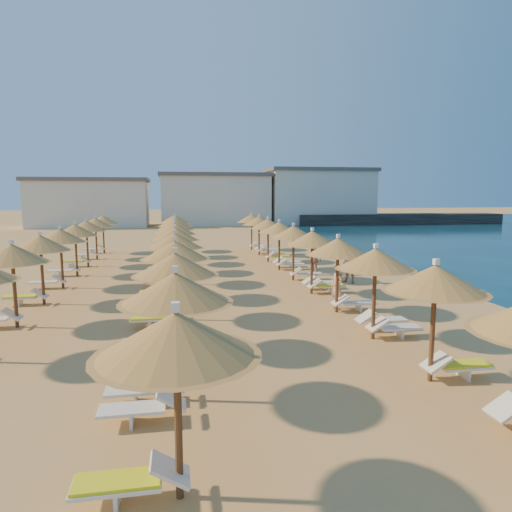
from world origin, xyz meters
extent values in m
plane|color=tan|center=(0.00, 0.00, 0.00)|extent=(220.00, 220.00, 0.00)
cube|color=black|center=(29.35, 43.15, 0.75)|extent=(30.18, 5.66, 1.50)
cube|color=beige|center=(-14.02, 45.89, 3.00)|extent=(15.00, 8.00, 6.00)
cube|color=#59514C|center=(-14.02, 45.89, 6.25)|extent=(15.60, 8.48, 0.50)
cube|color=beige|center=(2.87, 47.15, 3.40)|extent=(15.00, 8.00, 6.80)
cube|color=#59514C|center=(2.87, 47.15, 7.05)|extent=(15.60, 8.48, 0.50)
cube|color=beige|center=(18.34, 46.83, 3.80)|extent=(15.00, 8.00, 7.60)
cube|color=#59514C|center=(18.34, 46.83, 7.85)|extent=(15.60, 8.48, 0.50)
cylinder|color=brown|center=(3.17, -9.23, 1.23)|extent=(0.12, 0.12, 2.46)
cone|color=olive|center=(3.17, -9.23, 2.53)|extent=(2.29, 2.29, 0.64)
cone|color=olive|center=(3.17, -9.23, 2.27)|extent=(2.47, 2.47, 0.12)
cube|color=white|center=(3.17, -9.23, 2.92)|extent=(0.12, 0.12, 0.14)
cylinder|color=brown|center=(3.17, -5.97, 1.23)|extent=(0.12, 0.12, 2.46)
cone|color=olive|center=(3.17, -5.97, 2.53)|extent=(2.29, 2.29, 0.64)
cone|color=olive|center=(3.17, -5.97, 2.27)|extent=(2.47, 2.47, 0.12)
cube|color=white|center=(3.17, -5.97, 2.92)|extent=(0.12, 0.12, 0.14)
cylinder|color=brown|center=(3.17, -2.70, 1.23)|extent=(0.12, 0.12, 2.46)
cone|color=olive|center=(3.17, -2.70, 2.53)|extent=(2.29, 2.29, 0.64)
cone|color=olive|center=(3.17, -2.70, 2.27)|extent=(2.47, 2.47, 0.12)
cube|color=white|center=(3.17, -2.70, 2.92)|extent=(0.12, 0.12, 0.14)
cylinder|color=brown|center=(3.17, 0.57, 1.23)|extent=(0.12, 0.12, 2.46)
cone|color=olive|center=(3.17, 0.57, 2.53)|extent=(2.29, 2.29, 0.64)
cone|color=olive|center=(3.17, 0.57, 2.27)|extent=(2.47, 2.47, 0.12)
cube|color=white|center=(3.17, 0.57, 2.92)|extent=(0.12, 0.12, 0.14)
cylinder|color=brown|center=(3.17, 3.84, 1.23)|extent=(0.12, 0.12, 2.46)
cone|color=olive|center=(3.17, 3.84, 2.53)|extent=(2.29, 2.29, 0.64)
cone|color=olive|center=(3.17, 3.84, 2.27)|extent=(2.47, 2.47, 0.12)
cube|color=white|center=(3.17, 3.84, 2.92)|extent=(0.12, 0.12, 0.14)
cylinder|color=brown|center=(3.17, 7.11, 1.23)|extent=(0.12, 0.12, 2.46)
cone|color=olive|center=(3.17, 7.11, 2.53)|extent=(2.29, 2.29, 0.64)
cone|color=olive|center=(3.17, 7.11, 2.27)|extent=(2.47, 2.47, 0.12)
cube|color=white|center=(3.17, 7.11, 2.92)|extent=(0.12, 0.12, 0.14)
cylinder|color=brown|center=(3.17, 10.37, 1.23)|extent=(0.12, 0.12, 2.46)
cone|color=olive|center=(3.17, 10.37, 2.53)|extent=(2.29, 2.29, 0.64)
cone|color=olive|center=(3.17, 10.37, 2.27)|extent=(2.47, 2.47, 0.12)
cube|color=white|center=(3.17, 10.37, 2.92)|extent=(0.12, 0.12, 0.14)
cylinder|color=brown|center=(3.17, 13.64, 1.23)|extent=(0.12, 0.12, 2.46)
cone|color=olive|center=(3.17, 13.64, 2.53)|extent=(2.29, 2.29, 0.64)
cone|color=olive|center=(3.17, 13.64, 2.27)|extent=(2.47, 2.47, 0.12)
cube|color=white|center=(3.17, 13.64, 2.92)|extent=(0.12, 0.12, 0.14)
cylinder|color=brown|center=(3.17, 16.91, 1.23)|extent=(0.12, 0.12, 2.46)
cone|color=olive|center=(3.17, 16.91, 2.53)|extent=(2.29, 2.29, 0.64)
cone|color=olive|center=(3.17, 16.91, 2.27)|extent=(2.47, 2.47, 0.12)
cube|color=white|center=(3.17, 16.91, 2.92)|extent=(0.12, 0.12, 0.14)
cylinder|color=brown|center=(-2.85, -12.50, 1.23)|extent=(0.12, 0.12, 2.46)
cone|color=olive|center=(-2.85, -12.50, 2.53)|extent=(2.29, 2.29, 0.64)
cone|color=olive|center=(-2.85, -12.50, 2.27)|extent=(2.47, 2.47, 0.12)
cube|color=white|center=(-2.85, -12.50, 2.92)|extent=(0.12, 0.12, 0.14)
cylinder|color=brown|center=(-2.85, -9.23, 1.23)|extent=(0.12, 0.12, 2.46)
cone|color=olive|center=(-2.85, -9.23, 2.53)|extent=(2.29, 2.29, 0.64)
cone|color=olive|center=(-2.85, -9.23, 2.27)|extent=(2.47, 2.47, 0.12)
cube|color=white|center=(-2.85, -9.23, 2.92)|extent=(0.12, 0.12, 0.14)
cylinder|color=brown|center=(-2.85, -5.97, 1.23)|extent=(0.12, 0.12, 2.46)
cone|color=olive|center=(-2.85, -5.97, 2.53)|extent=(2.29, 2.29, 0.64)
cone|color=olive|center=(-2.85, -5.97, 2.27)|extent=(2.47, 2.47, 0.12)
cube|color=white|center=(-2.85, -5.97, 2.92)|extent=(0.12, 0.12, 0.14)
cylinder|color=brown|center=(-2.85, -2.70, 1.23)|extent=(0.12, 0.12, 2.46)
cone|color=olive|center=(-2.85, -2.70, 2.53)|extent=(2.29, 2.29, 0.64)
cone|color=olive|center=(-2.85, -2.70, 2.27)|extent=(2.47, 2.47, 0.12)
cube|color=white|center=(-2.85, -2.70, 2.92)|extent=(0.12, 0.12, 0.14)
cylinder|color=brown|center=(-2.85, 0.57, 1.23)|extent=(0.12, 0.12, 2.46)
cone|color=olive|center=(-2.85, 0.57, 2.53)|extent=(2.29, 2.29, 0.64)
cone|color=olive|center=(-2.85, 0.57, 2.27)|extent=(2.47, 2.47, 0.12)
cube|color=white|center=(-2.85, 0.57, 2.92)|extent=(0.12, 0.12, 0.14)
cylinder|color=brown|center=(-2.85, 3.84, 1.23)|extent=(0.12, 0.12, 2.46)
cone|color=olive|center=(-2.85, 3.84, 2.53)|extent=(2.29, 2.29, 0.64)
cone|color=olive|center=(-2.85, 3.84, 2.27)|extent=(2.47, 2.47, 0.12)
cube|color=white|center=(-2.85, 3.84, 2.92)|extent=(0.12, 0.12, 0.14)
cylinder|color=brown|center=(-2.85, 7.11, 1.23)|extent=(0.12, 0.12, 2.46)
cone|color=olive|center=(-2.85, 7.11, 2.53)|extent=(2.29, 2.29, 0.64)
cone|color=olive|center=(-2.85, 7.11, 2.27)|extent=(2.47, 2.47, 0.12)
cube|color=white|center=(-2.85, 7.11, 2.92)|extent=(0.12, 0.12, 0.14)
cylinder|color=brown|center=(-2.85, 10.37, 1.23)|extent=(0.12, 0.12, 2.46)
cone|color=olive|center=(-2.85, 10.37, 2.53)|extent=(2.29, 2.29, 0.64)
cone|color=olive|center=(-2.85, 10.37, 2.27)|extent=(2.47, 2.47, 0.12)
cube|color=white|center=(-2.85, 10.37, 2.92)|extent=(0.12, 0.12, 0.14)
cylinder|color=brown|center=(-2.85, 13.64, 1.23)|extent=(0.12, 0.12, 2.46)
cone|color=olive|center=(-2.85, 13.64, 2.53)|extent=(2.29, 2.29, 0.64)
cone|color=olive|center=(-2.85, 13.64, 2.27)|extent=(2.47, 2.47, 0.12)
cube|color=white|center=(-2.85, 13.64, 2.92)|extent=(0.12, 0.12, 0.14)
cylinder|color=brown|center=(-2.85, 16.91, 1.23)|extent=(0.12, 0.12, 2.46)
cone|color=olive|center=(-2.85, 16.91, 2.53)|extent=(2.29, 2.29, 0.64)
cone|color=olive|center=(-2.85, 16.91, 2.27)|extent=(2.47, 2.47, 0.12)
cube|color=white|center=(-2.85, 16.91, 2.92)|extent=(0.12, 0.12, 0.14)
cylinder|color=brown|center=(-8.18, -2.70, 1.23)|extent=(0.12, 0.12, 2.46)
cone|color=olive|center=(-8.18, -2.70, 2.53)|extent=(2.29, 2.29, 0.64)
cone|color=olive|center=(-8.18, -2.70, 2.27)|extent=(2.47, 2.47, 0.12)
cube|color=white|center=(-8.18, -2.70, 2.92)|extent=(0.12, 0.12, 0.14)
cylinder|color=brown|center=(-8.18, 0.57, 1.23)|extent=(0.12, 0.12, 2.46)
cone|color=olive|center=(-8.18, 0.57, 2.53)|extent=(2.29, 2.29, 0.64)
cone|color=olive|center=(-8.18, 0.57, 2.27)|extent=(2.47, 2.47, 0.12)
cube|color=white|center=(-8.18, 0.57, 2.92)|extent=(0.12, 0.12, 0.14)
cylinder|color=brown|center=(-8.18, 3.84, 1.23)|extent=(0.12, 0.12, 2.46)
cone|color=olive|center=(-8.18, 3.84, 2.53)|extent=(2.29, 2.29, 0.64)
cone|color=olive|center=(-8.18, 3.84, 2.27)|extent=(2.47, 2.47, 0.12)
cube|color=white|center=(-8.18, 3.84, 2.92)|extent=(0.12, 0.12, 0.14)
cylinder|color=brown|center=(-8.18, 7.11, 1.23)|extent=(0.12, 0.12, 2.46)
cone|color=olive|center=(-8.18, 7.11, 2.53)|extent=(2.29, 2.29, 0.64)
cone|color=olive|center=(-8.18, 7.11, 2.27)|extent=(2.47, 2.47, 0.12)
cube|color=white|center=(-8.18, 7.11, 2.92)|extent=(0.12, 0.12, 0.14)
cylinder|color=brown|center=(-8.18, 10.37, 1.23)|extent=(0.12, 0.12, 2.46)
cone|color=olive|center=(-8.18, 10.37, 2.53)|extent=(2.29, 2.29, 0.64)
cone|color=olive|center=(-8.18, 10.37, 2.27)|extent=(2.47, 2.47, 0.12)
cube|color=white|center=(-8.18, 10.37, 2.92)|extent=(0.12, 0.12, 0.14)
cylinder|color=brown|center=(-8.18, 13.64, 1.23)|extent=(0.12, 0.12, 2.46)
cone|color=olive|center=(-8.18, 13.64, 2.53)|extent=(2.29, 2.29, 0.64)
cone|color=olive|center=(-8.18, 13.64, 2.27)|extent=(2.47, 2.47, 0.12)
cube|color=white|center=(-8.18, 13.64, 2.92)|extent=(0.12, 0.12, 0.14)
cylinder|color=brown|center=(-8.18, 16.91, 1.23)|extent=(0.12, 0.12, 2.46)
cone|color=olive|center=(-8.18, 16.91, 2.53)|extent=(2.29, 2.29, 0.64)
cone|color=olive|center=(-8.18, 16.91, 2.27)|extent=(2.47, 2.47, 0.12)
cube|color=white|center=(-8.18, 16.91, 2.92)|extent=(0.12, 0.12, 0.14)
cube|color=silver|center=(3.31, -11.60, 0.46)|extent=(0.58, 0.56, 0.40)
cube|color=silver|center=(-3.75, -12.50, 0.32)|extent=(1.29, 0.56, 0.06)
cube|color=silver|center=(-3.75, -12.50, 0.16)|extent=(0.06, 0.50, 0.32)
cube|color=silver|center=(-2.98, -12.50, 0.46)|extent=(0.58, 0.56, 0.40)
cube|color=#D2DC17|center=(-3.75, -12.50, 0.38)|extent=(1.24, 0.52, 0.05)
cube|color=silver|center=(4.07, -9.23, 0.32)|extent=(1.29, 0.56, 0.06)
cube|color=silver|center=(4.07, -9.23, 0.16)|extent=(0.06, 0.50, 0.32)
cube|color=silver|center=(3.31, -9.23, 0.46)|extent=(0.58, 0.56, 0.40)
cube|color=#D2DC17|center=(4.07, -9.23, 0.38)|extent=(1.24, 0.52, 0.05)
cube|color=silver|center=(-3.75, -9.23, 0.32)|extent=(1.29, 0.56, 0.06)
cube|color=silver|center=(-3.75, -9.23, 0.16)|extent=(0.06, 0.50, 0.32)
cube|color=silver|center=(-2.98, -9.23, 0.46)|extent=(0.58, 0.56, 0.40)
cube|color=silver|center=(-3.75, -10.13, 0.32)|extent=(1.29, 0.56, 0.06)
cube|color=silver|center=(-3.75, -10.13, 0.16)|extent=(0.06, 0.50, 0.32)
cube|color=silver|center=(-2.98, -10.13, 0.46)|extent=(0.58, 0.56, 0.40)
cube|color=silver|center=(4.07, -5.97, 0.32)|extent=(1.29, 0.56, 0.06)
cube|color=silver|center=(4.07, -5.97, 0.16)|extent=(0.06, 0.50, 0.32)
cube|color=silver|center=(3.31, -5.97, 0.46)|extent=(0.58, 0.56, 0.40)
cube|color=silver|center=(4.07, -5.07, 0.32)|extent=(1.29, 0.56, 0.06)
cube|color=silver|center=(4.07, -5.07, 0.16)|extent=(0.06, 0.50, 0.32)
cube|color=silver|center=(3.31, -5.07, 0.46)|extent=(0.58, 0.56, 0.40)
cube|color=silver|center=(-3.75, -5.97, 0.32)|extent=(1.29, 0.56, 0.06)
cube|color=silver|center=(-3.75, -5.97, 0.16)|extent=(0.06, 0.50, 0.32)
cube|color=silver|center=(-2.98, -5.97, 0.46)|extent=(0.58, 0.56, 0.40)
cube|color=silver|center=(4.07, -2.70, 0.32)|extent=(1.29, 0.56, 0.06)
cube|color=silver|center=(4.07, -2.70, 0.16)|extent=(0.06, 0.50, 0.32)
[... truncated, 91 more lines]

